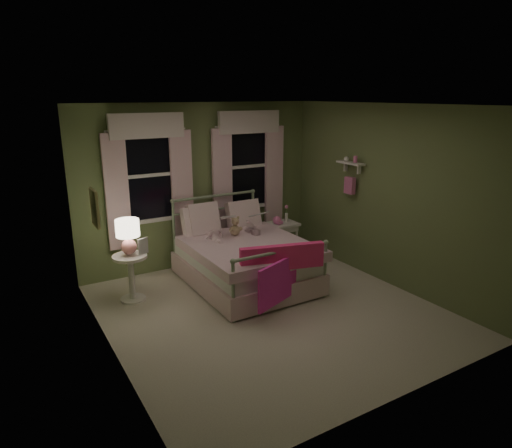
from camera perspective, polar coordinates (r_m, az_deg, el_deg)
room_shell at (r=5.58m, az=1.93°, el=1.21°), size 4.20×4.20×4.20m
bed at (r=6.73m, az=-1.52°, el=-4.44°), size 1.58×2.04×1.18m
pink_throw at (r=5.84m, az=3.43°, el=-5.26°), size 1.09×0.49×0.71m
child_left at (r=6.79m, az=-5.37°, el=1.03°), size 0.34×0.26×0.82m
child_right at (r=7.06m, az=-1.26°, el=1.08°), size 0.33×0.26×0.67m
book_left at (r=6.58m, az=-4.42°, el=0.41°), size 0.22×0.17×0.26m
book_right at (r=6.85m, az=-0.22°, el=0.72°), size 0.22×0.15×0.26m
teddy_bear at (r=6.83m, az=-2.63°, el=-0.46°), size 0.22×0.17×0.30m
nightstand_left at (r=6.40m, az=-15.36°, el=-5.73°), size 0.46×0.46×0.65m
table_lamp at (r=6.22m, az=-15.72°, el=-1.14°), size 0.31×0.31×0.48m
book_nightstand at (r=6.27m, az=-14.44°, el=-3.78°), size 0.23×0.27×0.02m
nightstand_right at (r=7.63m, az=3.26°, el=-0.58°), size 0.50×0.40×0.64m
pink_toy at (r=7.53m, az=2.67°, el=0.46°), size 0.14×0.19×0.14m
bud_vase at (r=7.67m, az=3.82°, el=1.36°), size 0.06×0.06×0.28m
window_left at (r=6.98m, az=-13.21°, el=6.48°), size 1.34×0.13×1.96m
window_right at (r=7.66m, az=-0.94°, el=7.72°), size 1.34×0.13×1.96m
wall_shelf at (r=7.22m, az=11.70°, el=6.10°), size 0.15×0.50×0.60m
framed_picture at (r=5.37m, az=-19.50°, el=1.89°), size 0.03×0.32×0.42m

